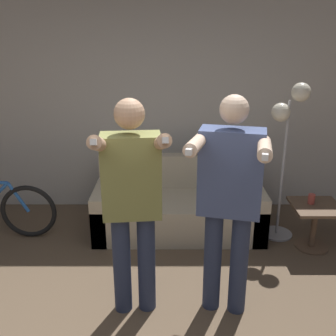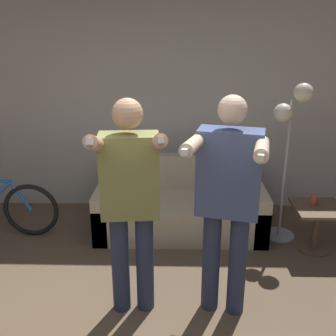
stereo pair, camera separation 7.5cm
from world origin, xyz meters
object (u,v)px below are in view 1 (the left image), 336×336
Objects in this scene: cat at (209,147)px; cup at (312,199)px; side_table at (315,217)px; floor_lamp at (288,128)px; person_left at (132,196)px; couch at (179,208)px; person_right at (230,194)px.

cat is 1.25m from cup.
side_table is 4.74× the size of cup.
person_left is at bearing -140.14° from floor_lamp.
couch is at bearing 69.01° from person_left.
person_right reaches higher than cup.
person_left is at bearing -149.56° from cup.
person_left reaches higher than side_table.
person_left is at bearing -151.35° from side_table.
cup is at bearing -42.16° from floor_lamp.
person_left is 4.30× the size of cat.
floor_lamp is (0.77, 1.24, 0.20)m from person_right.
person_right is at bearing -5.28° from person_left.
floor_lamp reaches higher than couch.
couch is 1.60m from person_right.
person_right is (0.72, 0.00, 0.01)m from person_left.
floor_lamp is (1.48, 1.24, 0.22)m from person_left.
side_table is 0.19m from cup.
side_table is at bearing -48.02° from cup.
floor_lamp is at bearing 34.55° from person_left.
person_right reaches higher than floor_lamp.
person_right is 1.68m from cat.
cup is at bearing -33.46° from cat.
person_right reaches higher than couch.
side_table is (0.29, -0.27, -0.87)m from floor_lamp.
cat is 0.83× the size of side_table.
person_right reaches higher than side_table.
cat is at bearing 102.52° from person_right.
cup is (1.73, 1.02, -0.47)m from person_left.
cup is at bearing 58.17° from person_right.
floor_lamp is 0.77m from cup.
floor_lamp is at bearing 137.84° from cup.
side_table is (1.06, 0.97, -0.67)m from person_right.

